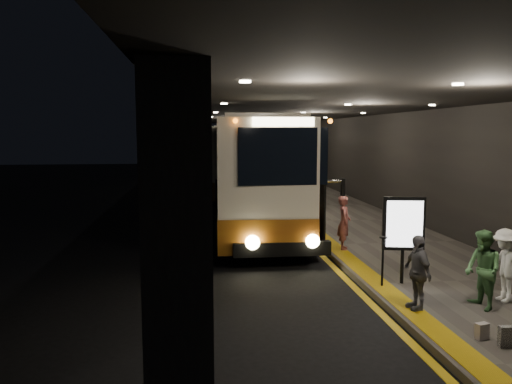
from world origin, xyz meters
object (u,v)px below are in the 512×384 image
passenger_waiting_green (483,270)px  info_sign (404,225)px  passenger_boarding (344,223)px  stanchion_post (383,262)px  passenger_waiting_white (505,265)px  coach_third (221,152)px  passenger_waiting_grey (417,272)px  coach_second (233,164)px  bag_polka (508,337)px  bag_plain (482,331)px  coach_main (255,177)px

passenger_waiting_green → info_sign: bearing=-156.9°
passenger_boarding → stanchion_post: passenger_boarding is taller
passenger_waiting_white → stanchion_post: 2.46m
coach_third → passenger_waiting_grey: coach_third is taller
passenger_boarding → passenger_waiting_green: (1.22, -5.20, -0.02)m
coach_second → stanchion_post: bearing=-80.4°
coach_second → bag_polka: size_ratio=34.76×
bag_polka → info_sign: (-0.30, 3.49, 1.18)m
passenger_boarding → info_sign: info_sign is taller
passenger_waiting_white → info_sign: info_sign is taller
passenger_boarding → bag_plain: size_ratio=5.93×
passenger_waiting_green → passenger_waiting_white: size_ratio=1.04×
passenger_boarding → bag_polka: 6.97m
info_sign → bag_plain: bearing=-77.3°
coach_main → coach_second: bearing=93.6°
passenger_waiting_green → stanchion_post: 2.16m
coach_third → passenger_waiting_grey: 33.73m
coach_main → info_sign: size_ratio=6.44×
coach_main → coach_second: coach_main is taller
passenger_waiting_grey → bag_polka: passenger_waiting_grey is taller
passenger_waiting_white → bag_polka: bearing=-34.7°
coach_second → stanchion_post: coach_second is taller
passenger_waiting_grey → bag_polka: 2.06m
coach_main → passenger_waiting_white: size_ratio=8.56×
stanchion_post → passenger_boarding: bearing=87.1°
passenger_waiting_grey → bag_polka: size_ratio=4.32×
passenger_waiting_green → passenger_waiting_grey: 1.29m
passenger_waiting_grey → stanchion_post: passenger_waiting_grey is taller
coach_third → info_sign: (2.56, -32.00, -0.40)m
coach_main → coach_third: 23.87m
coach_third → info_sign: 32.10m
passenger_boarding → bag_polka: passenger_boarding is taller
passenger_waiting_grey → info_sign: bearing=160.4°
passenger_waiting_green → stanchion_post: (-1.40, 1.63, -0.22)m
coach_main → passenger_waiting_green: coach_main is taller
coach_second → passenger_waiting_grey: 20.07m
bag_polka → bag_plain: bag_polka is taller
passenger_waiting_grey → stanchion_post: bearing=179.0°
passenger_waiting_white → info_sign: size_ratio=0.75×
passenger_waiting_green → stanchion_post: bearing=-142.3°
coach_second → bag_polka: 22.02m
passenger_waiting_white → stanchion_post: size_ratio=1.35×
coach_third → passenger_waiting_green: coach_third is taller
coach_second → passenger_waiting_white: bearing=-74.8°
info_sign → stanchion_post: info_sign is taller
bag_plain → info_sign: info_sign is taller
coach_second → passenger_waiting_grey: bearing=-80.5°
coach_second → passenger_waiting_white: 20.16m
passenger_waiting_white → coach_second: bearing=-171.3°
passenger_waiting_green → passenger_waiting_grey: size_ratio=1.06×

